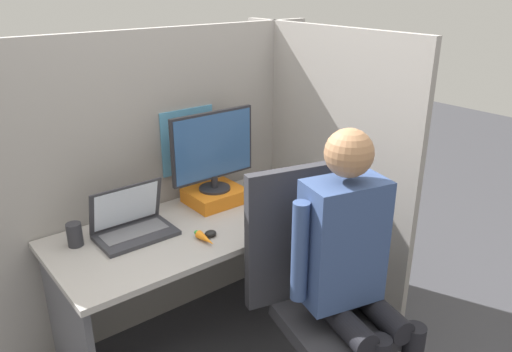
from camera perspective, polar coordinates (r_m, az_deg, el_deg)
The scene contains 13 objects.
cubicle_panel_back at distance 2.78m, azimuth -10.27°, elevation -0.68°, with size 1.99×0.05×1.64m.
cubicle_panel_right at distance 2.90m, azimuth 7.34°, elevation 0.39°, with size 0.04×1.30×1.64m.
desk at distance 2.62m, azimuth -6.07°, elevation -8.63°, with size 1.49×0.67×0.72m.
paper_box at distance 2.74m, azimuth -4.72°, elevation -2.25°, with size 0.29×0.25×0.08m.
monitor at distance 2.65m, azimuth -4.93°, elevation 3.10°, with size 0.49×0.17×0.43m.
laptop at distance 2.46m, azimuth -13.88°, elevation -5.52°, with size 0.36×0.24×0.25m.
mouse at distance 2.40m, azimuth -5.23°, elevation -6.57°, with size 0.06×0.05×0.03m.
stapler at distance 2.92m, azimuth 4.68°, elevation -1.01°, with size 0.05×0.13×0.05m.
carrot_toy at distance 2.35m, azimuth -5.78°, elevation -7.16°, with size 0.04×0.15×0.04m.
office_chair at distance 2.34m, azimuth 6.85°, elevation -12.84°, with size 0.56×0.61×1.10m.
person at distance 2.16m, azimuth 10.98°, elevation -9.44°, with size 0.47×0.48×1.33m.
coffee_mug at distance 2.88m, azimuth 1.21°, elevation -0.61°, with size 0.09×0.09×0.10m.
pen_cup at distance 2.44m, azimuth -20.02°, elevation -6.31°, with size 0.07×0.07×0.11m.
Camera 1 is at (-1.18, -1.60, 1.87)m, focal length 35.00 mm.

